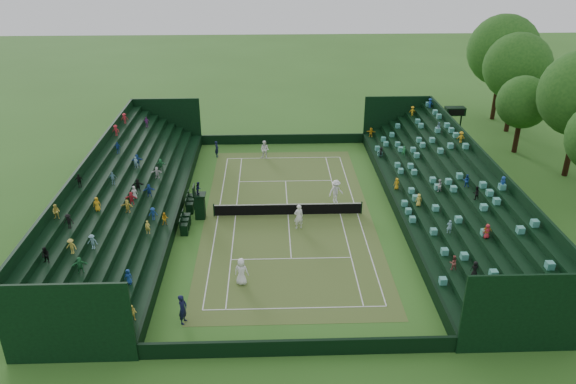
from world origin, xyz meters
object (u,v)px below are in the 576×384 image
(player_near_east, at_px, (299,217))
(player_near_west, at_px, (241,271))
(tennis_net, at_px, (288,209))
(umpire_chair, at_px, (200,203))
(player_far_west, at_px, (265,150))
(player_far_east, at_px, (336,191))

(player_near_east, bearing_deg, player_near_west, 45.46)
(tennis_net, height_order, player_near_west, player_near_west)
(umpire_chair, distance_m, player_far_west, 13.15)
(tennis_net, relative_size, umpire_chair, 3.80)
(tennis_net, bearing_deg, player_near_west, -109.43)
(tennis_net, relative_size, player_far_west, 6.56)
(player_near_east, height_order, player_far_west, player_near_east)
(umpire_chair, height_order, player_far_east, umpire_chair)
(player_far_west, bearing_deg, player_near_west, -70.10)
(umpire_chair, distance_m, player_far_east, 11.06)
(tennis_net, height_order, player_far_east, player_far_east)
(player_near_east, relative_size, player_far_west, 1.11)
(tennis_net, distance_m, player_far_west, 12.07)
(tennis_net, xyz_separation_m, player_far_east, (3.98, 2.11, 0.46))
(player_near_west, xyz_separation_m, player_near_east, (3.97, 7.08, 0.06))
(umpire_chair, xyz_separation_m, player_near_west, (3.56, -8.99, -0.39))
(player_near_east, relative_size, player_far_east, 1.00)
(umpire_chair, bearing_deg, player_near_east, -14.19)
(player_far_east, bearing_deg, umpire_chair, 169.80)
(tennis_net, distance_m, player_far_east, 4.53)
(umpire_chair, xyz_separation_m, player_far_west, (4.98, 12.17, -0.42))
(tennis_net, height_order, player_near_east, player_near_east)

